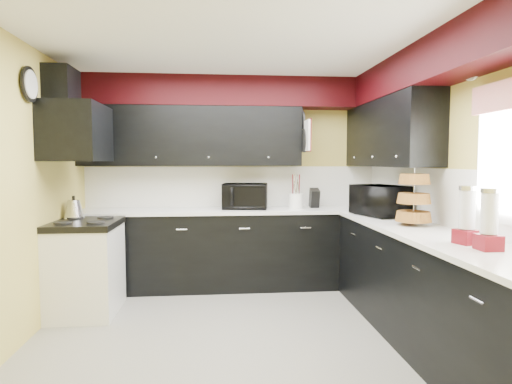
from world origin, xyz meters
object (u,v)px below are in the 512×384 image
at_px(toaster_oven, 245,196).
at_px(microwave, 380,201).
at_px(kettle, 74,209).
at_px(utensil_crock, 296,201).
at_px(knife_block, 314,198).

relative_size(toaster_oven, microwave, 0.91).
bearing_deg(kettle, utensil_crock, 11.25).
bearing_deg(kettle, microwave, -4.80).
bearing_deg(knife_block, microwave, -57.36).
bearing_deg(toaster_oven, knife_block, 11.25).
distance_m(toaster_oven, utensil_crock, 0.61).
bearing_deg(knife_block, utensil_crock, -161.39).
xyz_separation_m(microwave, utensil_crock, (-0.75, 0.75, -0.07)).
xyz_separation_m(knife_block, kettle, (-2.66, -0.56, -0.04)).
bearing_deg(knife_block, kettle, -167.07).
distance_m(microwave, knife_block, 0.97).
relative_size(knife_block, kettle, 1.10).
distance_m(microwave, kettle, 3.18).
relative_size(toaster_oven, kettle, 2.50).
bearing_deg(microwave, knife_block, 15.01).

